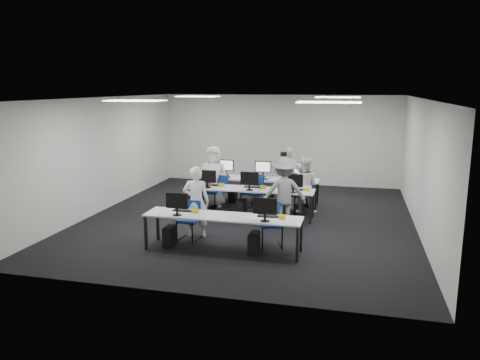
% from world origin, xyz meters
% --- Properties ---
extents(room, '(9.00, 9.02, 3.00)m').
position_xyz_m(room, '(0.00, 0.00, 1.50)').
color(room, black).
rests_on(room, ground).
extents(ceiling_panels, '(5.20, 4.60, 0.02)m').
position_xyz_m(ceiling_panels, '(0.00, 0.00, 2.98)').
color(ceiling_panels, white).
rests_on(ceiling_panels, room).
extents(desk_front, '(3.20, 0.70, 0.73)m').
position_xyz_m(desk_front, '(0.00, -2.40, 0.68)').
color(desk_front, silver).
rests_on(desk_front, ground).
extents(desk_mid, '(3.20, 0.70, 0.73)m').
position_xyz_m(desk_mid, '(0.00, 0.20, 0.68)').
color(desk_mid, silver).
rests_on(desk_mid, ground).
extents(desk_back, '(3.20, 0.70, 0.73)m').
position_xyz_m(desk_back, '(0.00, 1.60, 0.68)').
color(desk_back, silver).
rests_on(desk_back, ground).
extents(equipment_front, '(2.51, 0.41, 1.19)m').
position_xyz_m(equipment_front, '(-0.19, -2.42, 0.36)').
color(equipment_front, '#0C5AA5').
rests_on(equipment_front, desk_front).
extents(equipment_mid, '(2.91, 0.41, 1.19)m').
position_xyz_m(equipment_mid, '(-0.19, 0.18, 0.36)').
color(equipment_mid, white).
rests_on(equipment_mid, desk_mid).
extents(equipment_back, '(2.91, 0.41, 1.19)m').
position_xyz_m(equipment_back, '(0.19, 1.62, 0.36)').
color(equipment_back, white).
rests_on(equipment_back, desk_back).
extents(chair_0, '(0.46, 0.49, 0.84)m').
position_xyz_m(chair_0, '(-0.91, -1.92, 0.27)').
color(chair_0, navy).
rests_on(chair_0, ground).
extents(chair_1, '(0.58, 0.61, 0.91)m').
position_xyz_m(chair_1, '(0.89, -1.90, 0.29)').
color(chair_1, navy).
rests_on(chair_1, ground).
extents(chair_2, '(0.49, 0.53, 0.96)m').
position_xyz_m(chair_2, '(-1.26, 0.69, 0.30)').
color(chair_2, navy).
rests_on(chair_2, ground).
extents(chair_3, '(0.60, 0.63, 0.96)m').
position_xyz_m(chair_3, '(-0.08, 0.78, 0.30)').
color(chair_3, navy).
rests_on(chair_3, ground).
extents(chair_4, '(0.54, 0.58, 0.99)m').
position_xyz_m(chair_4, '(1.27, 0.81, 0.31)').
color(chair_4, navy).
rests_on(chair_4, ground).
extents(chair_5, '(0.51, 0.54, 0.90)m').
position_xyz_m(chair_5, '(-0.97, 1.09, 0.28)').
color(chair_5, navy).
rests_on(chair_5, ground).
extents(chair_6, '(0.53, 0.55, 0.86)m').
position_xyz_m(chair_6, '(-0.07, 0.93, 0.27)').
color(chair_6, navy).
rests_on(chair_6, ground).
extents(chair_7, '(0.50, 0.53, 0.87)m').
position_xyz_m(chair_7, '(1.12, 1.10, 0.27)').
color(chair_7, navy).
rests_on(chair_7, ground).
extents(handbag, '(0.37, 0.25, 0.30)m').
position_xyz_m(handbag, '(-1.17, 0.14, 0.88)').
color(handbag, '#946C4C').
rests_on(handbag, desk_mid).
extents(student_0, '(0.64, 0.48, 1.58)m').
position_xyz_m(student_0, '(-0.82, -1.66, 0.79)').
color(student_0, white).
rests_on(student_0, ground).
extents(student_1, '(0.75, 0.60, 1.48)m').
position_xyz_m(student_1, '(1.26, 0.89, 0.74)').
color(student_1, white).
rests_on(student_1, ground).
extents(student_2, '(0.89, 0.65, 1.68)m').
position_xyz_m(student_2, '(-1.22, 0.93, 0.84)').
color(student_2, white).
rests_on(student_2, ground).
extents(student_3, '(1.00, 0.43, 1.70)m').
position_xyz_m(student_3, '(0.80, 1.13, 0.85)').
color(student_3, white).
rests_on(student_3, ground).
extents(photographer, '(1.20, 0.90, 1.65)m').
position_xyz_m(photographer, '(0.94, -0.40, 0.82)').
color(photographer, slate).
rests_on(photographer, ground).
extents(dslr_camera, '(0.19, 0.21, 0.10)m').
position_xyz_m(dslr_camera, '(0.88, -0.23, 1.70)').
color(dslr_camera, black).
rests_on(dslr_camera, photographer).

